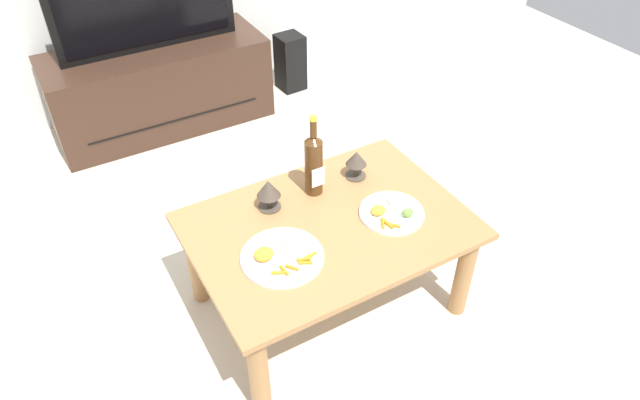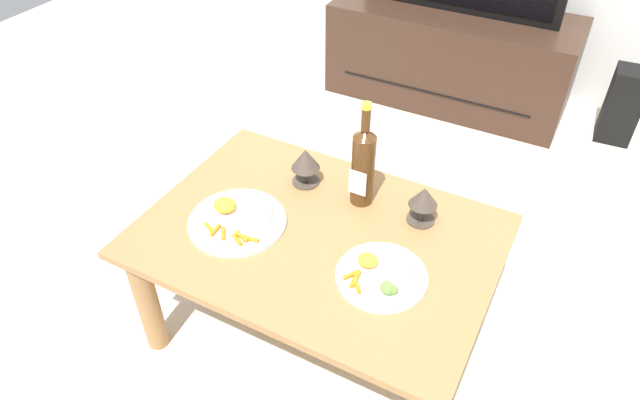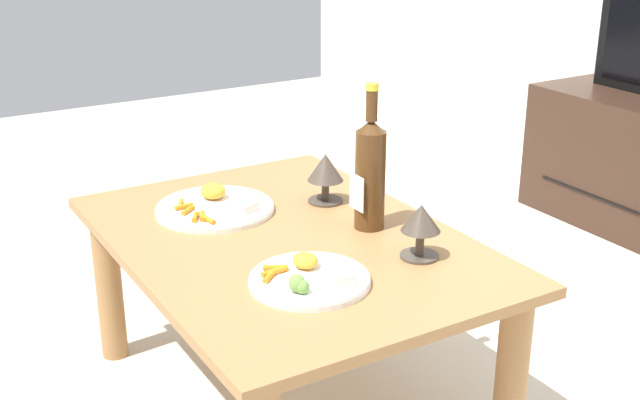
% 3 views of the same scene
% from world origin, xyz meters
% --- Properties ---
extents(ground_plane, '(6.40, 6.40, 0.00)m').
position_xyz_m(ground_plane, '(0.00, 0.00, 0.00)').
color(ground_plane, beige).
extents(dining_table, '(1.03, 0.73, 0.45)m').
position_xyz_m(dining_table, '(0.00, 0.00, 0.37)').
color(dining_table, '#9E7042').
rests_on(dining_table, ground_plane).
extents(tv_stand, '(1.24, 0.49, 0.49)m').
position_xyz_m(tv_stand, '(-0.13, 1.72, 0.25)').
color(tv_stand, '#382319').
rests_on(tv_stand, ground_plane).
extents(floor_speaker, '(0.17, 0.17, 0.37)m').
position_xyz_m(floor_speaker, '(0.74, 1.74, 0.18)').
color(floor_speaker, black).
rests_on(floor_speaker, ground_plane).
extents(wine_bottle, '(0.07, 0.07, 0.35)m').
position_xyz_m(wine_bottle, '(0.05, 0.20, 0.59)').
color(wine_bottle, '#4C2D14').
rests_on(wine_bottle, dining_table).
extents(goblet_left, '(0.09, 0.09, 0.13)m').
position_xyz_m(goblet_left, '(-0.15, 0.20, 0.54)').
color(goblet_left, '#473D33').
rests_on(goblet_left, dining_table).
extents(goblet_right, '(0.09, 0.09, 0.12)m').
position_xyz_m(goblet_right, '(0.24, 0.20, 0.53)').
color(goblet_right, '#473D33').
rests_on(goblet_right, dining_table).
extents(dinner_plate_left, '(0.29, 0.29, 0.05)m').
position_xyz_m(dinner_plate_left, '(-0.24, -0.07, 0.46)').
color(dinner_plate_left, white).
rests_on(dinner_plate_left, dining_table).
extents(dinner_plate_right, '(0.25, 0.25, 0.05)m').
position_xyz_m(dinner_plate_right, '(0.23, -0.08, 0.46)').
color(dinner_plate_right, white).
rests_on(dinner_plate_right, dining_table).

